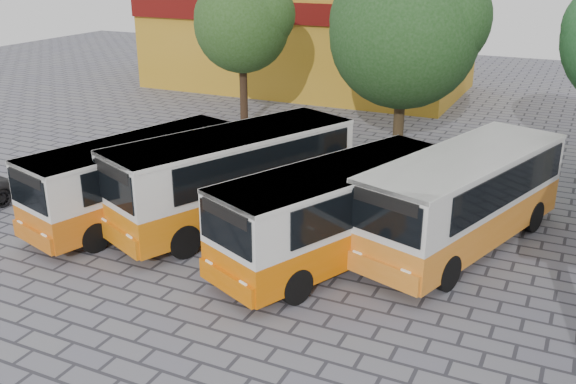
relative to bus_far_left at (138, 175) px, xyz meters
The scene contains 8 objects.
ground 7.65m from the bus_far_left, 22.76° to the right, with size 90.00×90.00×0.00m, color slate.
shophouse_block 23.59m from the bus_far_left, 100.07° to the left, with size 20.40×10.40×8.30m.
bus_far_left is the anchor object (origin of this frame).
bus_centre_left 3.23m from the bus_far_left, 20.95° to the left, with size 5.75×9.13×3.07m.
bus_centre_right 7.13m from the bus_far_left, ahead, with size 5.39×8.51×2.86m.
bus_far_right 10.51m from the bus_far_left, 13.65° to the left, with size 4.94×8.80×2.98m.
tree_left 13.14m from the bus_far_left, 102.77° to the left, with size 4.97×4.74×7.52m.
tree_middle 13.20m from the bus_far_left, 62.99° to the left, with size 6.74×6.42×8.49m.
Camera 1 is at (6.28, -13.11, 8.61)m, focal length 40.00 mm.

